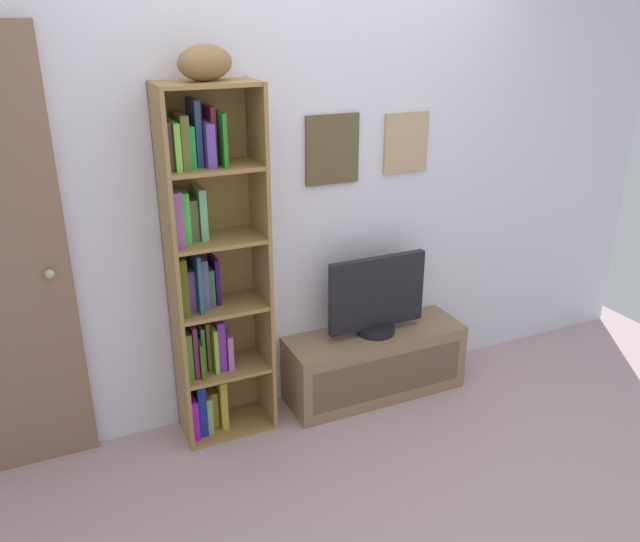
{
  "coord_description": "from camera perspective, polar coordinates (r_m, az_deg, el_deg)",
  "views": [
    {
      "loc": [
        -1.29,
        -1.95,
        2.11
      ],
      "look_at": [
        -0.01,
        0.85,
        0.88
      ],
      "focal_mm": 35.97,
      "sensor_mm": 36.0,
      "label": 1
    }
  ],
  "objects": [
    {
      "name": "ground",
      "position": [
        3.16,
        7.06,
        -20.68
      ],
      "size": [
        5.2,
        5.2,
        0.04
      ],
      "primitive_type": "cube",
      "color": "#B19498"
    },
    {
      "name": "tv_stand",
      "position": [
        3.83,
        4.88,
        -8.14
      ],
      "size": [
        1.06,
        0.35,
        0.4
      ],
      "color": "#8A694C",
      "rests_on": "ground"
    },
    {
      "name": "football",
      "position": [
        3.01,
        -10.18,
        17.78
      ],
      "size": [
        0.33,
        0.27,
        0.16
      ],
      "primitive_type": "ellipsoid",
      "rotation": [
        0.0,
        0.0,
        0.46
      ],
      "color": "olive",
      "rests_on": "bookshelf"
    },
    {
      "name": "bookshelf",
      "position": [
        3.26,
        -10.05,
        -0.52
      ],
      "size": [
        0.48,
        0.29,
        1.83
      ],
      "color": "olive",
      "rests_on": "ground"
    },
    {
      "name": "television",
      "position": [
        3.64,
        5.08,
        -2.34
      ],
      "size": [
        0.59,
        0.22,
        0.46
      ],
      "color": "black",
      "rests_on": "tv_stand"
    },
    {
      "name": "back_wall",
      "position": [
        3.46,
        -1.68,
        6.59
      ],
      "size": [
        4.8,
        0.08,
        2.39
      ],
      "color": "silver",
      "rests_on": "ground"
    }
  ]
}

